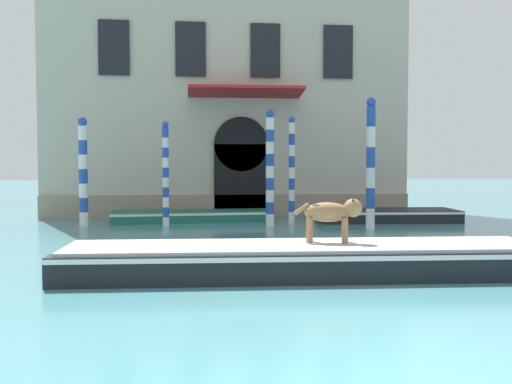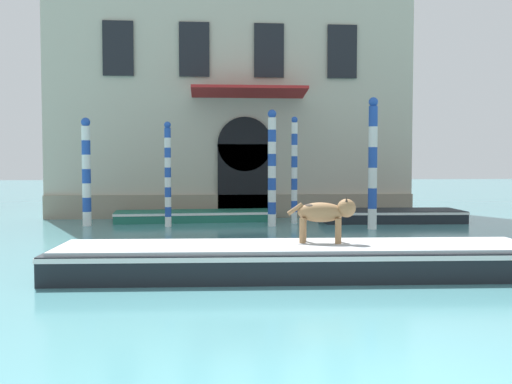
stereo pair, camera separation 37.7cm
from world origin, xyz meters
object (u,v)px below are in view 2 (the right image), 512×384
at_px(mooring_pole_4, 86,171).
at_px(dog_on_deck, 326,213).
at_px(boat_moored_near_palazzo, 195,216).
at_px(mooring_pole_0, 168,174).
at_px(boat_moored_far, 391,215).
at_px(mooring_pole_3, 373,163).
at_px(mooring_pole_2, 294,170).
at_px(boat_foreground, 297,259).
at_px(mooring_pole_1, 272,167).

bearing_deg(mooring_pole_4, dog_on_deck, -54.96).
height_order(boat_moored_near_palazzo, mooring_pole_0, mooring_pole_0).
height_order(dog_on_deck, boat_moored_far, dog_on_deck).
bearing_deg(boat_moored_far, dog_on_deck, -112.00).
relative_size(boat_moored_far, mooring_pole_3, 1.20).
relative_size(mooring_pole_0, mooring_pole_2, 0.93).
xyz_separation_m(mooring_pole_0, mooring_pole_4, (-2.54, 0.40, 0.07)).
distance_m(mooring_pole_3, mooring_pole_4, 8.79).
distance_m(boat_foreground, dog_on_deck, 0.98).
xyz_separation_m(mooring_pole_1, mooring_pole_3, (2.89, -1.06, 0.15)).
distance_m(dog_on_deck, boat_moored_far, 9.77).
height_order(mooring_pole_1, mooring_pole_4, mooring_pole_1).
height_order(boat_foreground, mooring_pole_1, mooring_pole_1).
bearing_deg(boat_moored_near_palazzo, boat_foreground, -82.62).
distance_m(boat_moored_near_palazzo, mooring_pole_1, 3.39).
bearing_deg(boat_foreground, mooring_pole_4, 123.93).
bearing_deg(mooring_pole_0, boat_moored_far, 7.05).
relative_size(boat_foreground, mooring_pole_3, 2.22).
bearing_deg(mooring_pole_4, boat_foreground, -58.09).
relative_size(boat_foreground, mooring_pole_4, 2.57).
relative_size(boat_foreground, mooring_pole_0, 2.68).
distance_m(mooring_pole_0, mooring_pole_1, 3.22).
height_order(dog_on_deck, mooring_pole_3, mooring_pole_3).
bearing_deg(boat_moored_near_palazzo, mooring_pole_2, -18.81).
bearing_deg(mooring_pole_3, boat_moored_near_palazzo, 152.57).
height_order(mooring_pole_2, mooring_pole_4, mooring_pole_2).
bearing_deg(mooring_pole_3, mooring_pole_0, 169.29).
height_order(dog_on_deck, mooring_pole_1, mooring_pole_1).
bearing_deg(mooring_pole_2, boat_moored_near_palazzo, 165.37).
bearing_deg(mooring_pole_4, boat_moored_near_palazzo, 19.98).
bearing_deg(mooring_pole_2, dog_on_deck, -94.64).
relative_size(boat_foreground, boat_moored_far, 1.85).
bearing_deg(mooring_pole_2, mooring_pole_1, -134.11).
bearing_deg(dog_on_deck, mooring_pole_2, 98.42).
distance_m(dog_on_deck, mooring_pole_0, 8.66).
height_order(dog_on_deck, mooring_pole_2, mooring_pole_2).
bearing_deg(boat_foreground, mooring_pole_1, 88.94).
height_order(boat_foreground, mooring_pole_3, mooring_pole_3).
distance_m(dog_on_deck, mooring_pole_2, 8.79).
height_order(boat_moored_far, mooring_pole_2, mooring_pole_2).
distance_m(dog_on_deck, mooring_pole_3, 7.42).
distance_m(boat_foreground, mooring_pole_4, 10.16).
relative_size(boat_moored_near_palazzo, mooring_pole_0, 1.67).
height_order(boat_foreground, dog_on_deck, dog_on_deck).
height_order(boat_moored_near_palazzo, boat_moored_far, boat_moored_far).
bearing_deg(mooring_pole_0, dog_on_deck, -67.32).
relative_size(boat_foreground, mooring_pole_2, 2.50).
xyz_separation_m(boat_foreground, mooring_pole_4, (-5.32, 8.54, 1.41)).
bearing_deg(mooring_pole_1, mooring_pole_0, 178.28).
bearing_deg(mooring_pole_3, dog_on_deck, -112.13).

